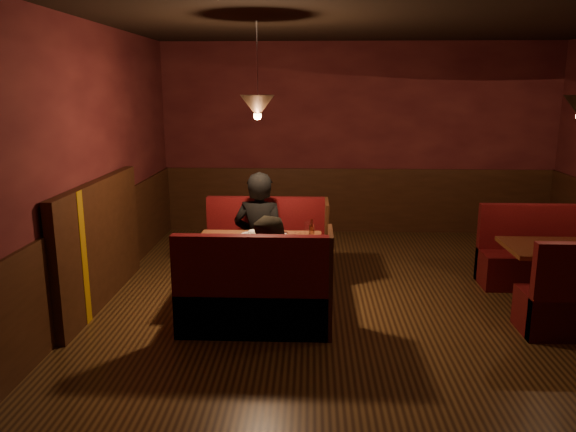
{
  "coord_description": "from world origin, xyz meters",
  "views": [
    {
      "loc": [
        -0.72,
        -5.17,
        2.24
      ],
      "look_at": [
        -0.95,
        0.41,
        0.95
      ],
      "focal_mm": 35.0,
      "sensor_mm": 36.0,
      "label": 1
    }
  ],
  "objects_px": {
    "main_table": "(261,255)",
    "second_table": "(563,262)",
    "main_bench_far": "(268,255)",
    "second_bench_far": "(537,260)",
    "diner_a": "(260,215)",
    "main_bench_near": "(255,301)",
    "diner_b": "(273,255)"
  },
  "relations": [
    {
      "from": "second_bench_far",
      "to": "diner_b",
      "type": "bearing_deg",
      "value": -156.12
    },
    {
      "from": "diner_a",
      "to": "main_bench_far",
      "type": "bearing_deg",
      "value": -99.34
    },
    {
      "from": "second_table",
      "to": "second_bench_far",
      "type": "relative_size",
      "value": 0.9
    },
    {
      "from": "second_bench_far",
      "to": "diner_a",
      "type": "relative_size",
      "value": 0.77
    },
    {
      "from": "main_bench_near",
      "to": "second_bench_far",
      "type": "distance_m",
      "value": 3.43
    },
    {
      "from": "main_bench_far",
      "to": "main_bench_near",
      "type": "relative_size",
      "value": 1.0
    },
    {
      "from": "main_table",
      "to": "second_table",
      "type": "bearing_deg",
      "value": 0.18
    },
    {
      "from": "main_bench_far",
      "to": "second_bench_far",
      "type": "xyz_separation_m",
      "value": [
        3.12,
        -0.03,
        -0.02
      ]
    },
    {
      "from": "main_table",
      "to": "main_bench_far",
      "type": "distance_m",
      "value": 0.77
    },
    {
      "from": "diner_a",
      "to": "main_table",
      "type": "bearing_deg",
      "value": 106.72
    },
    {
      "from": "second_bench_far",
      "to": "main_bench_near",
      "type": "bearing_deg",
      "value": -155.12
    },
    {
      "from": "main_bench_near",
      "to": "second_table",
      "type": "relative_size",
      "value": 1.22
    },
    {
      "from": "second_table",
      "to": "main_bench_far",
      "type": "bearing_deg",
      "value": 166.76
    },
    {
      "from": "main_bench_far",
      "to": "main_bench_near",
      "type": "bearing_deg",
      "value": -90.0
    },
    {
      "from": "main_bench_near",
      "to": "main_bench_far",
      "type": "bearing_deg",
      "value": 90.0
    },
    {
      "from": "second_bench_far",
      "to": "main_bench_far",
      "type": "bearing_deg",
      "value": 179.48
    },
    {
      "from": "main_bench_far",
      "to": "main_bench_near",
      "type": "xyz_separation_m",
      "value": [
        0.0,
        -1.47,
        0.0
      ]
    },
    {
      "from": "second_bench_far",
      "to": "diner_a",
      "type": "distance_m",
      "value": 3.24
    },
    {
      "from": "second_bench_far",
      "to": "diner_b",
      "type": "relative_size",
      "value": 0.91
    },
    {
      "from": "main_bench_far",
      "to": "second_bench_far",
      "type": "distance_m",
      "value": 3.12
    },
    {
      "from": "second_table",
      "to": "diner_a",
      "type": "xyz_separation_m",
      "value": [
        -3.16,
        0.54,
        0.35
      ]
    },
    {
      "from": "diner_a",
      "to": "second_table",
      "type": "bearing_deg",
      "value": -178.73
    },
    {
      "from": "main_bench_far",
      "to": "second_table",
      "type": "relative_size",
      "value": 1.22
    },
    {
      "from": "main_table",
      "to": "second_bench_far",
      "type": "xyz_separation_m",
      "value": [
        3.13,
        0.71,
        -0.24
      ]
    },
    {
      "from": "diner_b",
      "to": "diner_a",
      "type": "bearing_deg",
      "value": 114.58
    },
    {
      "from": "main_table",
      "to": "second_bench_far",
      "type": "distance_m",
      "value": 3.22
    },
    {
      "from": "main_table",
      "to": "main_bench_near",
      "type": "relative_size",
      "value": 0.91
    },
    {
      "from": "second_table",
      "to": "second_bench_far",
      "type": "bearing_deg",
      "value": 87.8
    },
    {
      "from": "main_bench_far",
      "to": "diner_a",
      "type": "relative_size",
      "value": 0.85
    },
    {
      "from": "main_bench_far",
      "to": "second_bench_far",
      "type": "bearing_deg",
      "value": -0.52
    },
    {
      "from": "main_bench_far",
      "to": "second_bench_far",
      "type": "relative_size",
      "value": 1.1
    },
    {
      "from": "main_table",
      "to": "second_table",
      "type": "relative_size",
      "value": 1.11
    }
  ]
}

